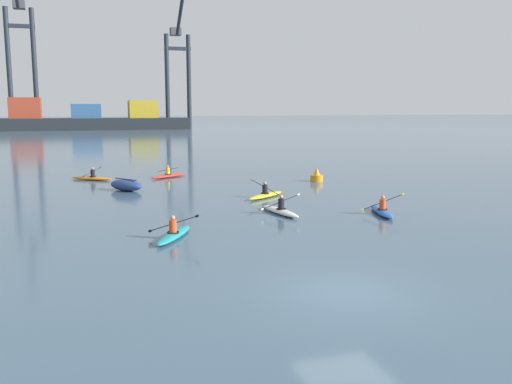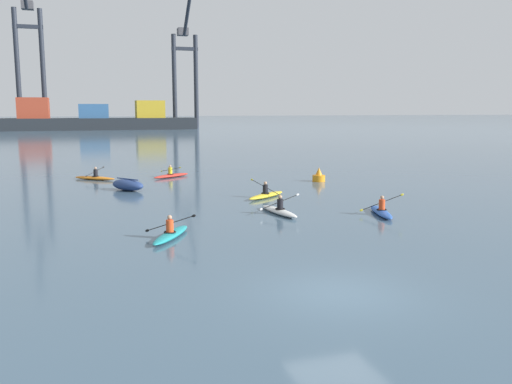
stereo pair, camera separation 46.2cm
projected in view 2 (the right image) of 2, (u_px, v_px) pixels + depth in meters
ground_plane at (339, 293)px, 15.18m from camera, size 800.00×800.00×0.00m
container_barge at (93, 120)px, 134.43m from camera, size 50.22×8.19×7.83m
gantry_crane_west at (29, 51)px, 133.82m from camera, size 7.07×14.68×39.58m
gantry_crane_west_mid at (185, 65)px, 146.73m from camera, size 7.13×15.96×35.39m
capsized_dinghy at (128, 185)px, 34.33m from camera, size 2.45×2.73×0.76m
channel_buoy at (319, 176)px, 38.62m from camera, size 0.90×0.90×1.00m
kayak_yellow at (266, 195)px, 31.56m from camera, size 3.04×2.58×1.07m
kayak_blue at (381, 211)px, 26.46m from camera, size 2.10×3.44×1.07m
kayak_teal at (171, 234)px, 21.65m from camera, size 2.20×3.25×1.04m
kayak_white at (279, 210)px, 26.64m from camera, size 2.20×3.45×0.97m
kayak_orange at (95, 177)px, 39.49m from camera, size 3.08×2.53×0.95m
kayak_red at (171, 175)px, 40.90m from camera, size 3.15×2.41×0.95m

